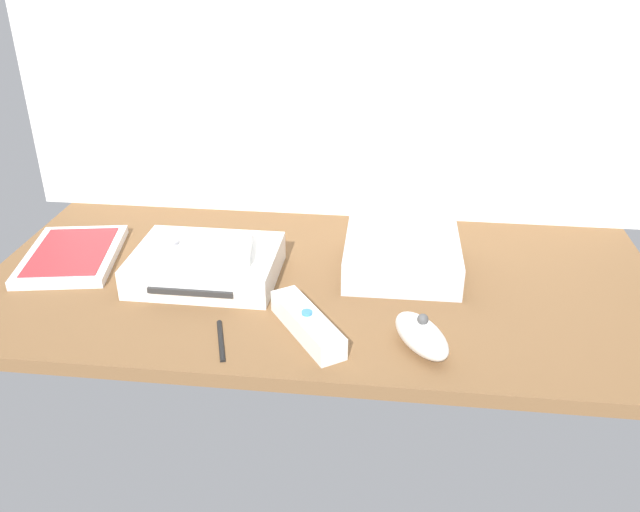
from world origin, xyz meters
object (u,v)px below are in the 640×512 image
mini_computer (402,255)px  remote_classic_pad (201,249)px  game_case (72,255)px  remote_wand (305,324)px  game_console (206,265)px  remote_nunchuk (421,335)px  stylus_pen (221,339)px

mini_computer → remote_classic_pad: 29.84cm
game_case → remote_wand: bearing=-32.8°
game_case → mini_computer: bearing=-7.7°
game_console → remote_nunchuk: (31.32, -14.74, -0.16)cm
stylus_pen → mini_computer: bearing=43.7°
remote_wand → stylus_pen: 10.88cm
mini_computer → remote_wand: bearing=-123.3°
remote_wand → game_console: bearing=107.5°
game_console → remote_classic_pad: remote_classic_pad is taller
mini_computer → remote_nunchuk: (2.59, -20.29, -0.60)cm
game_console → remote_classic_pad: (-0.16, -1.40, 3.21)cm
mini_computer → remote_classic_pad: remote_classic_pad is taller
remote_nunchuk → remote_classic_pad: 34.35cm
mini_computer → remote_nunchuk: bearing=-82.7°
game_console → remote_nunchuk: remote_nunchuk is taller
mini_computer → stylus_pen: 31.29cm
game_case → remote_classic_pad: remote_classic_pad is taller
remote_classic_pad → stylus_pen: (6.33, -14.61, -5.06)cm
game_case → stylus_pen: (28.77, -19.25, -0.41)cm
game_case → remote_classic_pad: bearing=-21.9°
mini_computer → remote_wand: mini_computer is taller
remote_classic_pad → stylus_pen: 16.71cm
game_console → remote_wand: 21.08cm
mini_computer → remote_classic_pad: bearing=-166.5°
remote_nunchuk → remote_classic_pad: (-31.48, 13.34, 3.37)cm
game_console → game_case: bearing=172.2°
remote_wand → stylus_pen: remote_wand is taller
game_case → remote_wand: size_ratio=1.48×
game_console → remote_wand: bearing=-37.8°
remote_classic_pad → game_case: bearing=159.7°
game_console → remote_nunchuk: 34.62cm
remote_wand → remote_nunchuk: bearing=-41.1°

